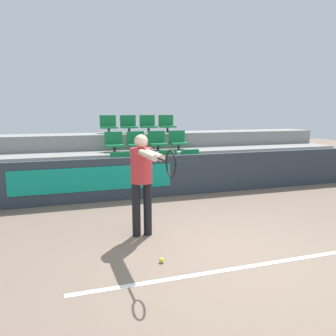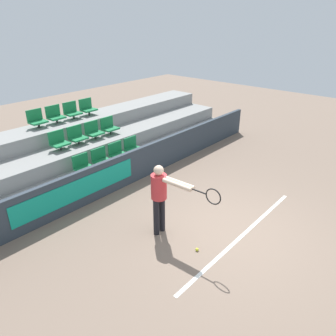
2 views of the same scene
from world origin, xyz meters
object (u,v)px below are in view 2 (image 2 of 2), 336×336
(stadium_chair_10, at_px, (72,111))
(tennis_ball, at_px, (197,249))
(stadium_chair_1, at_px, (101,159))
(tennis_player, at_px, (162,193))
(stadium_chair_2, at_px, (117,152))
(stadium_chair_6, at_px, (94,131))
(stadium_chair_9, at_px, (55,115))
(stadium_chair_5, at_px, (77,136))
(stadium_chair_8, at_px, (37,119))
(stadium_chair_7, at_px, (109,126))
(stadium_chair_0, at_px, (83,165))
(stadium_chair_3, at_px, (133,147))
(stadium_chair_11, at_px, (87,108))
(stadium_chair_4, at_px, (59,141))

(stadium_chair_10, height_order, tennis_ball, stadium_chair_10)
(stadium_chair_1, distance_m, tennis_player, 3.12)
(stadium_chair_2, relative_size, stadium_chair_6, 1.00)
(stadium_chair_6, relative_size, stadium_chair_9, 1.00)
(stadium_chair_2, relative_size, tennis_player, 0.33)
(stadium_chair_5, bearing_deg, stadium_chair_8, 119.69)
(stadium_chair_2, xyz_separation_m, stadium_chair_7, (0.61, 1.06, 0.43))
(stadium_chair_2, height_order, stadium_chair_8, stadium_chair_8)
(stadium_chair_0, height_order, stadium_chair_3, same)
(stadium_chair_7, bearing_deg, stadium_chair_5, 180.00)
(stadium_chair_0, bearing_deg, stadium_chair_7, 30.32)
(stadium_chair_0, relative_size, tennis_ball, 8.05)
(stadium_chair_5, xyz_separation_m, stadium_chair_8, (-0.61, 1.06, 0.43))
(stadium_chair_0, distance_m, stadium_chair_7, 2.15)
(stadium_chair_3, height_order, stadium_chair_5, stadium_chair_5)
(stadium_chair_9, relative_size, stadium_chair_11, 1.00)
(stadium_chair_0, height_order, stadium_chair_5, stadium_chair_5)
(stadium_chair_0, relative_size, stadium_chair_8, 1.00)
(stadium_chair_10, height_order, tennis_player, stadium_chair_10)
(stadium_chair_1, xyz_separation_m, tennis_ball, (-0.75, -3.93, -0.64))
(stadium_chair_8, distance_m, stadium_chair_9, 0.61)
(stadium_chair_0, height_order, stadium_chair_2, same)
(stadium_chair_1, relative_size, tennis_ball, 8.05)
(stadium_chair_0, bearing_deg, stadium_chair_3, 0.00)
(tennis_player, bearing_deg, stadium_chair_8, 85.65)
(stadium_chair_9, height_order, tennis_ball, stadium_chair_9)
(tennis_ball, bearing_deg, stadium_chair_4, 88.40)
(stadium_chair_8, bearing_deg, stadium_chair_11, 0.00)
(stadium_chair_2, distance_m, stadium_chair_8, 2.60)
(stadium_chair_2, xyz_separation_m, tennis_ball, (-1.35, -3.93, -0.64))
(stadium_chair_9, height_order, stadium_chair_10, same)
(stadium_chair_1, bearing_deg, stadium_chair_11, 60.31)
(stadium_chair_3, xyz_separation_m, tennis_ball, (-1.96, -3.93, -0.64))
(stadium_chair_0, height_order, stadium_chair_1, same)
(stadium_chair_11, bearing_deg, stadium_chair_6, -119.69)
(stadium_chair_1, relative_size, stadium_chair_9, 1.00)
(stadium_chair_5, bearing_deg, stadium_chair_11, 41.25)
(tennis_player, distance_m, tennis_ball, 1.34)
(stadium_chair_2, xyz_separation_m, tennis_player, (-1.37, -3.00, 0.33))
(stadium_chair_3, bearing_deg, stadium_chair_0, 180.00)
(stadium_chair_9, bearing_deg, stadium_chair_11, 0.00)
(stadium_chair_1, height_order, stadium_chair_3, same)
(stadium_chair_0, bearing_deg, stadium_chair_5, 60.31)
(stadium_chair_9, relative_size, tennis_ball, 8.05)
(stadium_chair_1, height_order, stadium_chair_4, stadium_chair_4)
(stadium_chair_10, xyz_separation_m, tennis_player, (-1.37, -5.13, -0.52))
(stadium_chair_4, distance_m, tennis_ball, 5.11)
(stadium_chair_2, bearing_deg, stadium_chair_11, 74.09)
(stadium_chair_11, bearing_deg, stadium_chair_0, -130.53)
(stadium_chair_7, xyz_separation_m, stadium_chair_11, (0.00, 1.06, 0.43))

